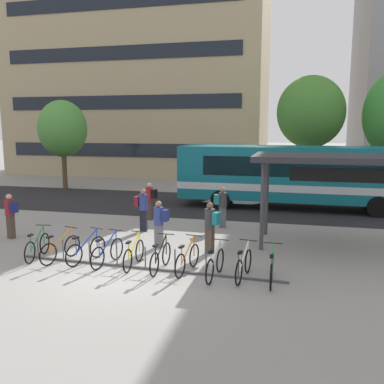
{
  "coord_description": "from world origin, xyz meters",
  "views": [
    {
      "loc": [
        4.65,
        -10.47,
        4.2
      ],
      "look_at": [
        0.95,
        5.16,
        1.62
      ],
      "focal_mm": 38.23,
      "sensor_mm": 36.0,
      "label": 1
    }
  ],
  "objects_px": {
    "parked_bicycle_yellow_4": "(134,255)",
    "parked_bicycle_orange_6": "(187,259)",
    "parked_bicycle_blue_2": "(86,250)",
    "transit_shelter": "(336,162)",
    "street_tree_0": "(311,112)",
    "parked_bicycle_silver_7": "(215,265)",
    "parked_bicycle_orange_1": "(60,249)",
    "parked_bicycle_white_8": "(244,266)",
    "parked_bicycle_green_9": "(272,269)",
    "city_bus": "(295,174)",
    "commuter_navy_pack_0": "(11,213)",
    "commuter_maroon_pack_2": "(142,207)",
    "street_tree_1": "(63,129)",
    "commuter_navy_pack_5": "(160,221)",
    "parked_bicycle_green_0": "(37,247)",
    "commuter_teal_pack_1": "(211,224)",
    "parked_bicycle_blue_3": "(107,253)",
    "parked_bicycle_black_5": "(161,258)",
    "commuter_black_pack_4": "(150,198)"
  },
  "relations": [
    {
      "from": "parked_bicycle_orange_1",
      "to": "commuter_navy_pack_0",
      "type": "height_order",
      "value": "commuter_navy_pack_0"
    },
    {
      "from": "street_tree_1",
      "to": "commuter_black_pack_4",
      "type": "bearing_deg",
      "value": -40.82
    },
    {
      "from": "parked_bicycle_green_9",
      "to": "commuter_navy_pack_5",
      "type": "xyz_separation_m",
      "value": [
        -3.95,
        2.45,
        0.57
      ]
    },
    {
      "from": "parked_bicycle_yellow_4",
      "to": "commuter_maroon_pack_2",
      "type": "bearing_deg",
      "value": 15.84
    },
    {
      "from": "parked_bicycle_green_0",
      "to": "parked_bicycle_black_5",
      "type": "bearing_deg",
      "value": -100.08
    },
    {
      "from": "parked_bicycle_orange_6",
      "to": "parked_bicycle_green_9",
      "type": "distance_m",
      "value": 2.44
    },
    {
      "from": "transit_shelter",
      "to": "street_tree_1",
      "type": "xyz_separation_m",
      "value": [
        -16.29,
        9.92,
        1.04
      ]
    },
    {
      "from": "street_tree_0",
      "to": "commuter_navy_pack_5",
      "type": "bearing_deg",
      "value": -112.05
    },
    {
      "from": "transit_shelter",
      "to": "parked_bicycle_green_9",
      "type": "bearing_deg",
      "value": -114.99
    },
    {
      "from": "parked_bicycle_orange_6",
      "to": "transit_shelter",
      "type": "relative_size",
      "value": 0.3
    },
    {
      "from": "parked_bicycle_blue_3",
      "to": "parked_bicycle_black_5",
      "type": "relative_size",
      "value": 0.99
    },
    {
      "from": "parked_bicycle_blue_3",
      "to": "street_tree_1",
      "type": "xyz_separation_m",
      "value": [
        -9.38,
        13.57,
        3.66
      ]
    },
    {
      "from": "city_bus",
      "to": "parked_bicycle_green_9",
      "type": "bearing_deg",
      "value": 87.35
    },
    {
      "from": "parked_bicycle_blue_3",
      "to": "parked_bicycle_green_9",
      "type": "xyz_separation_m",
      "value": [
        4.96,
        -0.36,
        0.0
      ]
    },
    {
      "from": "city_bus",
      "to": "transit_shelter",
      "type": "height_order",
      "value": "transit_shelter"
    },
    {
      "from": "transit_shelter",
      "to": "street_tree_0",
      "type": "distance_m",
      "value": 12.28
    },
    {
      "from": "parked_bicycle_blue_2",
      "to": "commuter_teal_pack_1",
      "type": "height_order",
      "value": "commuter_teal_pack_1"
    },
    {
      "from": "parked_bicycle_orange_1",
      "to": "transit_shelter",
      "type": "xyz_separation_m",
      "value": [
        8.5,
        3.64,
        2.62
      ]
    },
    {
      "from": "parked_bicycle_yellow_4",
      "to": "parked_bicycle_silver_7",
      "type": "relative_size",
      "value": 1.0
    },
    {
      "from": "parked_bicycle_black_5",
      "to": "transit_shelter",
      "type": "bearing_deg",
      "value": -51.18
    },
    {
      "from": "parked_bicycle_silver_7",
      "to": "commuter_maroon_pack_2",
      "type": "bearing_deg",
      "value": 46.62
    },
    {
      "from": "city_bus",
      "to": "parked_bicycle_green_9",
      "type": "relative_size",
      "value": 7.0
    },
    {
      "from": "city_bus",
      "to": "parked_bicycle_orange_6",
      "type": "distance_m",
      "value": 10.91
    },
    {
      "from": "parked_bicycle_blue_3",
      "to": "commuter_navy_pack_0",
      "type": "bearing_deg",
      "value": 77.82
    },
    {
      "from": "parked_bicycle_orange_6",
      "to": "commuter_teal_pack_1",
      "type": "relative_size",
      "value": 0.98
    },
    {
      "from": "commuter_maroon_pack_2",
      "to": "street_tree_0",
      "type": "height_order",
      "value": "street_tree_0"
    },
    {
      "from": "commuter_black_pack_4",
      "to": "street_tree_1",
      "type": "bearing_deg",
      "value": -24.88
    },
    {
      "from": "parked_bicycle_yellow_4",
      "to": "parked_bicycle_orange_6",
      "type": "relative_size",
      "value": 1.01
    },
    {
      "from": "parked_bicycle_silver_7",
      "to": "parked_bicycle_orange_1",
      "type": "bearing_deg",
      "value": 92.59
    },
    {
      "from": "parked_bicycle_green_0",
      "to": "parked_bicycle_blue_3",
      "type": "relative_size",
      "value": 1.0
    },
    {
      "from": "commuter_navy_pack_0",
      "to": "parked_bicycle_orange_1",
      "type": "bearing_deg",
      "value": 168.4
    },
    {
      "from": "parked_bicycle_yellow_4",
      "to": "commuter_navy_pack_5",
      "type": "distance_m",
      "value": 2.18
    },
    {
      "from": "commuter_navy_pack_0",
      "to": "street_tree_0",
      "type": "relative_size",
      "value": 0.23
    },
    {
      "from": "commuter_teal_pack_1",
      "to": "parked_bicycle_blue_3",
      "type": "bearing_deg",
      "value": 55.02
    },
    {
      "from": "city_bus",
      "to": "commuter_maroon_pack_2",
      "type": "bearing_deg",
      "value": 46.69
    },
    {
      "from": "parked_bicycle_white_8",
      "to": "parked_bicycle_blue_2",
      "type": "bearing_deg",
      "value": 94.85
    },
    {
      "from": "commuter_navy_pack_0",
      "to": "commuter_teal_pack_1",
      "type": "xyz_separation_m",
      "value": [
        7.67,
        -0.09,
        0.01
      ]
    },
    {
      "from": "street_tree_0",
      "to": "street_tree_1",
      "type": "bearing_deg",
      "value": -172.23
    },
    {
      "from": "parked_bicycle_blue_2",
      "to": "transit_shelter",
      "type": "relative_size",
      "value": 0.29
    },
    {
      "from": "city_bus",
      "to": "parked_bicycle_orange_6",
      "type": "relative_size",
      "value": 7.07
    },
    {
      "from": "commuter_navy_pack_0",
      "to": "commuter_black_pack_4",
      "type": "distance_m",
      "value": 5.83
    },
    {
      "from": "parked_bicycle_blue_3",
      "to": "commuter_teal_pack_1",
      "type": "distance_m",
      "value": 3.46
    },
    {
      "from": "parked_bicycle_blue_2",
      "to": "commuter_black_pack_4",
      "type": "xyz_separation_m",
      "value": [
        0.03,
        6.01,
        0.61
      ]
    },
    {
      "from": "commuter_maroon_pack_2",
      "to": "street_tree_0",
      "type": "bearing_deg",
      "value": 59.03
    },
    {
      "from": "transit_shelter",
      "to": "street_tree_0",
      "type": "bearing_deg",
      "value": 92.59
    },
    {
      "from": "parked_bicycle_green_0",
      "to": "commuter_teal_pack_1",
      "type": "relative_size",
      "value": 0.99
    },
    {
      "from": "city_bus",
      "to": "parked_bicycle_yellow_4",
      "type": "relative_size",
      "value": 7.0
    },
    {
      "from": "parked_bicycle_yellow_4",
      "to": "parked_bicycle_green_9",
      "type": "bearing_deg",
      "value": -95.7
    },
    {
      "from": "commuter_navy_pack_5",
      "to": "parked_bicycle_green_0",
      "type": "bearing_deg",
      "value": 38.57
    },
    {
      "from": "parked_bicycle_green_9",
      "to": "parked_bicycle_white_8",
      "type": "bearing_deg",
      "value": 79.6
    }
  ]
}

